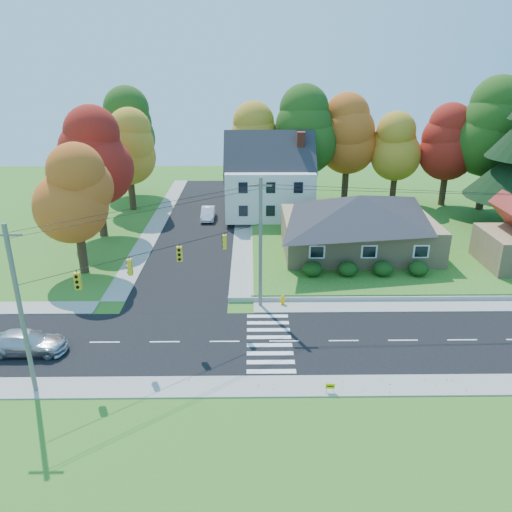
{
  "coord_description": "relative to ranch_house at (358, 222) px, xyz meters",
  "views": [
    {
      "loc": [
        -2.24,
        -28.98,
        17.53
      ],
      "look_at": [
        -1.79,
        8.0,
        3.02
      ],
      "focal_mm": 35.0,
      "sensor_mm": 36.0,
      "label": 1
    }
  ],
  "objects": [
    {
      "name": "road_main",
      "position": [
        -8.0,
        -16.0,
        -3.26
      ],
      "size": [
        90.0,
        8.0,
        0.02
      ],
      "primitive_type": "cube",
      "color": "black",
      "rests_on": "ground"
    },
    {
      "name": "lawn",
      "position": [
        5.0,
        5.0,
        -3.02
      ],
      "size": [
        30.0,
        30.0,
        0.5
      ],
      "primitive_type": "cube",
      "color": "#3D7923",
      "rests_on": "ground"
    },
    {
      "name": "sidewalk_south",
      "position": [
        -8.0,
        -21.0,
        -3.23
      ],
      "size": [
        90.0,
        2.0,
        0.08
      ],
      "primitive_type": "cube",
      "color": "#9C9A90",
      "rests_on": "ground"
    },
    {
      "name": "ground",
      "position": [
        -8.0,
        -16.0,
        -3.27
      ],
      "size": [
        120.0,
        120.0,
        0.0
      ],
      "primitive_type": "plane",
      "color": "#3D7923"
    },
    {
      "name": "sidewalk_north",
      "position": [
        -8.0,
        -11.0,
        -3.23
      ],
      "size": [
        90.0,
        2.0,
        0.08
      ],
      "primitive_type": "cube",
      "color": "#9C9A90",
      "rests_on": "ground"
    },
    {
      "name": "tree_lot_1",
      "position": [
        -4.0,
        17.0,
        6.35
      ],
      "size": [
        7.84,
        7.84,
        14.6
      ],
      "color": "#3F2A19",
      "rests_on": "lawn"
    },
    {
      "name": "ranch_house",
      "position": [
        0.0,
        0.0,
        0.0
      ],
      "size": [
        14.6,
        10.6,
        5.4
      ],
      "color": "tan",
      "rests_on": "lawn"
    },
    {
      "name": "road_cross",
      "position": [
        -16.0,
        10.0,
        -3.25
      ],
      "size": [
        8.0,
        44.0,
        0.02
      ],
      "primitive_type": "cube",
      "color": "black",
      "rests_on": "ground"
    },
    {
      "name": "tree_west_2",
      "position": [
        -25.0,
        16.0,
        4.54
      ],
      "size": [
        6.72,
        6.72,
        12.51
      ],
      "color": "#3F2A19",
      "rests_on": "ground"
    },
    {
      "name": "tree_west_1",
      "position": [
        -26.0,
        6.0,
        5.2
      ],
      "size": [
        7.28,
        7.28,
        13.56
      ],
      "color": "#3F2A19",
      "rests_on": "ground"
    },
    {
      "name": "tree_lot_3",
      "position": [
        8.0,
        17.0,
        4.39
      ],
      "size": [
        6.16,
        6.16,
        11.47
      ],
      "color": "#3F2A19",
      "rests_on": "lawn"
    },
    {
      "name": "fire_hydrant",
      "position": [
        -7.77,
        -10.65,
        -2.88
      ],
      "size": [
        0.45,
        0.35,
        0.8
      ],
      "color": "#EEB301",
      "rests_on": "ground"
    },
    {
      "name": "tree_lot_2",
      "position": [
        2.0,
        18.0,
        5.7
      ],
      "size": [
        7.28,
        7.28,
        13.56
      ],
      "color": "#3F2A19",
      "rests_on": "lawn"
    },
    {
      "name": "yard_sign",
      "position": [
        -5.79,
        -21.63,
        -2.8
      ],
      "size": [
        0.53,
        0.06,
        0.66
      ],
      "color": "black",
      "rests_on": "ground"
    },
    {
      "name": "tree_lot_4",
      "position": [
        14.0,
        16.0,
        5.04
      ],
      "size": [
        6.72,
        6.72,
        12.51
      ],
      "color": "#3F2A19",
      "rests_on": "lawn"
    },
    {
      "name": "tree_lot_0",
      "position": [
        -10.0,
        18.0,
        5.04
      ],
      "size": [
        6.72,
        6.72,
        12.51
      ],
      "color": "#3F2A19",
      "rests_on": "lawn"
    },
    {
      "name": "tree_west_0",
      "position": [
        -25.0,
        -4.0,
        3.89
      ],
      "size": [
        6.16,
        6.16,
        11.47
      ],
      "color": "#3F2A19",
      "rests_on": "ground"
    },
    {
      "name": "tree_west_3",
      "position": [
        -27.0,
        24.0,
        5.85
      ],
      "size": [
        7.84,
        7.84,
        14.6
      ],
      "color": "#3F2A19",
      "rests_on": "ground"
    },
    {
      "name": "tree_lot_5",
      "position": [
        18.0,
        14.0,
        7.0
      ],
      "size": [
        8.4,
        8.4,
        15.64
      ],
      "color": "#3F2A19",
      "rests_on": "lawn"
    },
    {
      "name": "colonial_house",
      "position": [
        -7.96,
        12.0,
        1.32
      ],
      "size": [
        10.4,
        8.4,
        9.6
      ],
      "color": "silver",
      "rests_on": "lawn"
    },
    {
      "name": "silver_sedan",
      "position": [
        -24.56,
        -17.18,
        -2.51
      ],
      "size": [
        5.06,
        2.07,
        1.47
      ],
      "primitive_type": "imported",
      "rotation": [
        0.0,
        0.0,
        1.57
      ],
      "color": "silver",
      "rests_on": "road_main"
    },
    {
      "name": "traffic_infrastructure",
      "position": [
        -8.15,
        -14.65,
        1.88
      ],
      "size": [
        38.1,
        10.66,
        10.0
      ],
      "color": "#666059",
      "rests_on": "ground"
    },
    {
      "name": "hedge_row",
      "position": [
        -0.5,
        -6.2,
        -2.13
      ],
      "size": [
        10.7,
        1.7,
        1.27
      ],
      "color": "#163A10",
      "rests_on": "lawn"
    },
    {
      "name": "white_car",
      "position": [
        -15.23,
        11.68,
        -2.54
      ],
      "size": [
        1.55,
        4.32,
        1.42
      ],
      "primitive_type": "imported",
      "rotation": [
        0.0,
        0.0,
        0.01
      ],
      "color": "white",
      "rests_on": "road_cross"
    }
  ]
}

